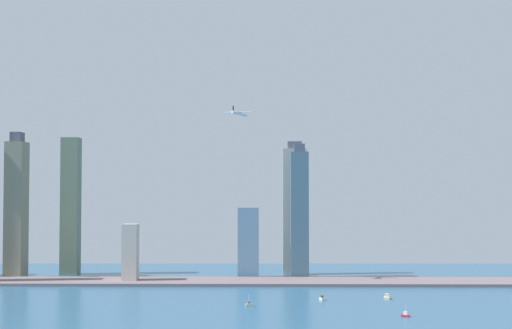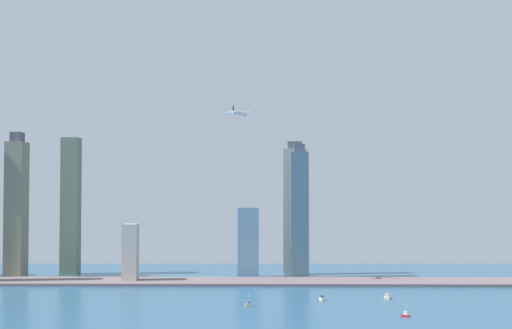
{
  "view_description": "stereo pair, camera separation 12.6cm",
  "coord_description": "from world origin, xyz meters",
  "px_view_note": "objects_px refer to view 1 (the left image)",
  "views": [
    {
      "loc": [
        59.9,
        -286.14,
        89.7
      ],
      "look_at": [
        48.43,
        492.73,
        121.76
      ],
      "focal_mm": 53.15,
      "sensor_mm": 36.0,
      "label": 1
    },
    {
      "loc": [
        60.03,
        -286.14,
        89.7
      ],
      "look_at": [
        48.43,
        492.73,
        121.76
      ],
      "focal_mm": 53.15,
      "sensor_mm": 36.0,
      "label": 2
    }
  ],
  "objects_px": {
    "skyscraper_4": "(299,213)",
    "skyscraper_5": "(295,210)",
    "skyscraper_1": "(248,242)",
    "skyscraper_9": "(71,206)",
    "boat_3": "(249,304)",
    "airplane": "(239,113)",
    "boat_2": "(406,315)",
    "boat_1": "(322,298)",
    "skyscraper_6": "(16,208)",
    "boat_5": "(387,297)",
    "skyscraper_0": "(130,253)"
  },
  "relations": [
    {
      "from": "skyscraper_4",
      "to": "skyscraper_5",
      "type": "xyz_separation_m",
      "value": [
        -3.72,
        37.44,
        2.89
      ]
    },
    {
      "from": "skyscraper_1",
      "to": "skyscraper_4",
      "type": "bearing_deg",
      "value": -4.88
    },
    {
      "from": "skyscraper_9",
      "to": "boat_3",
      "type": "height_order",
      "value": "skyscraper_9"
    },
    {
      "from": "skyscraper_5",
      "to": "airplane",
      "type": "height_order",
      "value": "airplane"
    },
    {
      "from": "skyscraper_4",
      "to": "boat_2",
      "type": "bearing_deg",
      "value": -75.71
    },
    {
      "from": "skyscraper_1",
      "to": "boat_1",
      "type": "xyz_separation_m",
      "value": [
        67.58,
        -180.56,
        -36.73
      ]
    },
    {
      "from": "boat_2",
      "to": "airplane",
      "type": "xyz_separation_m",
      "value": [
        -131.55,
        220.39,
        173.97
      ]
    },
    {
      "from": "skyscraper_6",
      "to": "boat_2",
      "type": "relative_size",
      "value": 15.43
    },
    {
      "from": "boat_2",
      "to": "boat_3",
      "type": "distance_m",
      "value": 127.49
    },
    {
      "from": "airplane",
      "to": "boat_3",
      "type": "bearing_deg",
      "value": -152.48
    },
    {
      "from": "skyscraper_9",
      "to": "boat_5",
      "type": "height_order",
      "value": "skyscraper_9"
    },
    {
      "from": "skyscraper_1",
      "to": "boat_1",
      "type": "height_order",
      "value": "skyscraper_1"
    },
    {
      "from": "skyscraper_1",
      "to": "boat_2",
      "type": "relative_size",
      "value": 7.43
    },
    {
      "from": "skyscraper_6",
      "to": "skyscraper_9",
      "type": "relative_size",
      "value": 1.02
    },
    {
      "from": "skyscraper_4",
      "to": "boat_5",
      "type": "height_order",
      "value": "skyscraper_4"
    },
    {
      "from": "skyscraper_1",
      "to": "airplane",
      "type": "relative_size",
      "value": 2.25
    },
    {
      "from": "skyscraper_9",
      "to": "boat_3",
      "type": "distance_m",
      "value": 333.99
    },
    {
      "from": "airplane",
      "to": "skyscraper_1",
      "type": "bearing_deg",
      "value": 12.63
    },
    {
      "from": "skyscraper_0",
      "to": "boat_3",
      "type": "xyz_separation_m",
      "value": [
        126.18,
        -165.06,
        -28.45
      ]
    },
    {
      "from": "skyscraper_1",
      "to": "skyscraper_4",
      "type": "distance_m",
      "value": 64.63
    },
    {
      "from": "skyscraper_6",
      "to": "boat_3",
      "type": "height_order",
      "value": "skyscraper_6"
    },
    {
      "from": "skyscraper_1",
      "to": "boat_5",
      "type": "relative_size",
      "value": 5.51
    },
    {
      "from": "boat_5",
      "to": "airplane",
      "type": "relative_size",
      "value": 0.41
    },
    {
      "from": "skyscraper_0",
      "to": "boat_3",
      "type": "relative_size",
      "value": 5.85
    },
    {
      "from": "boat_2",
      "to": "skyscraper_1",
      "type": "bearing_deg",
      "value": -38.54
    },
    {
      "from": "skyscraper_9",
      "to": "airplane",
      "type": "distance_m",
      "value": 232.19
    },
    {
      "from": "skyscraper_9",
      "to": "airplane",
      "type": "bearing_deg",
      "value": -21.69
    },
    {
      "from": "skyscraper_4",
      "to": "boat_1",
      "type": "distance_m",
      "value": 189.09
    },
    {
      "from": "skyscraper_0",
      "to": "boat_1",
      "type": "distance_m",
      "value": 228.95
    },
    {
      "from": "skyscraper_6",
      "to": "skyscraper_9",
      "type": "height_order",
      "value": "skyscraper_6"
    },
    {
      "from": "skyscraper_6",
      "to": "boat_2",
      "type": "bearing_deg",
      "value": -34.57
    },
    {
      "from": "skyscraper_6",
      "to": "boat_5",
      "type": "height_order",
      "value": "skyscraper_6"
    },
    {
      "from": "boat_1",
      "to": "airplane",
      "type": "relative_size",
      "value": 0.23
    },
    {
      "from": "boat_1",
      "to": "boat_3",
      "type": "xyz_separation_m",
      "value": [
        -61.75,
        -37.46,
        0.17
      ]
    },
    {
      "from": "skyscraper_0",
      "to": "skyscraper_4",
      "type": "distance_m",
      "value": 187.12
    },
    {
      "from": "skyscraper_5",
      "to": "boat_2",
      "type": "height_order",
      "value": "skyscraper_5"
    },
    {
      "from": "skyscraper_6",
      "to": "boat_1",
      "type": "distance_m",
      "value": 372.39
    },
    {
      "from": "skyscraper_4",
      "to": "skyscraper_1",
      "type": "bearing_deg",
      "value": 175.12
    },
    {
      "from": "skyscraper_4",
      "to": "airplane",
      "type": "bearing_deg",
      "value": -146.31
    },
    {
      "from": "boat_1",
      "to": "skyscraper_6",
      "type": "bearing_deg",
      "value": -133.56
    },
    {
      "from": "skyscraper_1",
      "to": "airplane",
      "type": "xyz_separation_m",
      "value": [
        -8.49,
        -47.74,
        137.19
      ]
    },
    {
      "from": "skyscraper_9",
      "to": "skyscraper_0",
      "type": "bearing_deg",
      "value": -44.71
    },
    {
      "from": "skyscraper_9",
      "to": "boat_5",
      "type": "xyz_separation_m",
      "value": [
        328.91,
        -201.97,
        -76.34
      ]
    },
    {
      "from": "skyscraper_0",
      "to": "skyscraper_4",
      "type": "height_order",
      "value": "skyscraper_4"
    },
    {
      "from": "skyscraper_0",
      "to": "boat_1",
      "type": "xyz_separation_m",
      "value": [
        187.93,
        -127.61,
        -28.61
      ]
    },
    {
      "from": "boat_3",
      "to": "skyscraper_5",
      "type": "bearing_deg",
      "value": -110.26
    },
    {
      "from": "skyscraper_5",
      "to": "boat_1",
      "type": "height_order",
      "value": "skyscraper_5"
    },
    {
      "from": "skyscraper_6",
      "to": "boat_3",
      "type": "bearing_deg",
      "value": -38.91
    },
    {
      "from": "skyscraper_6",
      "to": "skyscraper_9",
      "type": "bearing_deg",
      "value": 37.7
    },
    {
      "from": "skyscraper_5",
      "to": "boat_3",
      "type": "bearing_deg",
      "value": -100.49
    }
  ]
}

